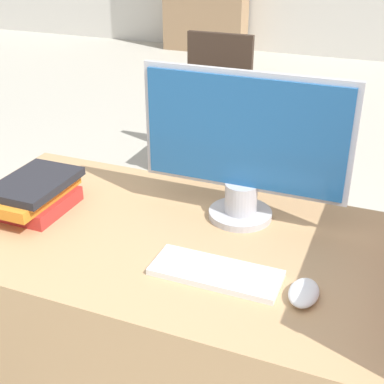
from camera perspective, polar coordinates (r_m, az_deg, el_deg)
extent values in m
cube|color=tan|center=(1.68, -1.74, -15.76)|extent=(1.35, 0.71, 0.76)
cylinder|color=#B7B7BC|center=(1.54, 5.17, -2.35)|extent=(0.18, 0.18, 0.02)
cylinder|color=#B7B7BC|center=(1.52, 5.25, -0.60)|extent=(0.09, 0.09, 0.09)
cube|color=#B7B7BC|center=(1.44, 5.63, 6.37)|extent=(0.58, 0.01, 0.33)
cube|color=#1E5693|center=(1.44, 5.58, 6.31)|extent=(0.55, 0.02, 0.30)
cube|color=white|center=(1.30, 2.56, -8.60)|extent=(0.31, 0.12, 0.02)
ellipsoid|color=white|center=(1.25, 11.84, -10.47)|extent=(0.07, 0.11, 0.03)
cube|color=#B72D28|center=(1.64, -16.14, -1.11)|extent=(0.18, 0.21, 0.04)
cube|color=orange|center=(1.61, -16.66, -0.08)|extent=(0.15, 0.28, 0.03)
cube|color=#232328|center=(1.61, -16.39, 0.95)|extent=(0.18, 0.25, 0.02)
cylinder|color=#38281E|center=(3.45, -2.36, 4.64)|extent=(0.04, 0.04, 0.42)
cylinder|color=#38281E|center=(3.32, 3.64, 3.70)|extent=(0.04, 0.04, 0.42)
cylinder|color=#38281E|center=(3.77, 0.01, 6.69)|extent=(0.04, 0.04, 0.42)
cylinder|color=#38281E|center=(3.66, 5.57, 5.88)|extent=(0.04, 0.04, 0.42)
cube|color=#38281E|center=(3.46, 1.77, 8.88)|extent=(0.44, 0.44, 0.05)
cube|color=#38281E|center=(3.58, 2.97, 13.33)|extent=(0.44, 0.04, 0.41)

